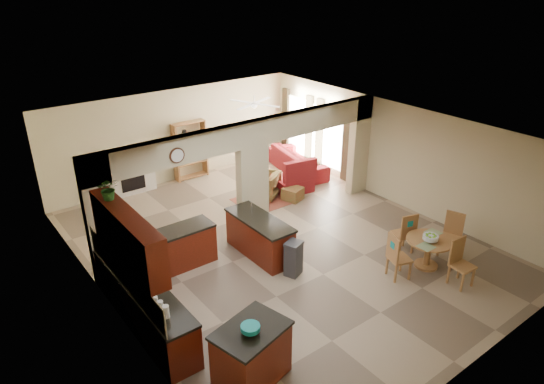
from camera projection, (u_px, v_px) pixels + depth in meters
floor at (278, 244)px, 11.56m from camera, size 10.00×10.00×0.00m
ceiling at (278, 131)px, 10.39m from camera, size 10.00×10.00×0.00m
wall_back at (176, 135)px, 14.58m from camera, size 8.00×0.00×8.00m
wall_front at (480, 300)px, 7.37m from camera, size 8.00×0.00×8.00m
wall_left at (104, 247)px, 8.77m from camera, size 0.00×10.00×10.00m
wall_right at (394, 153)px, 13.18m from camera, size 0.00×10.00×10.00m
partition_left_pier at (101, 221)px, 9.66m from camera, size 0.60×0.25×2.80m
partition_center_pier at (253, 188)px, 11.82m from camera, size 0.80×0.25×2.20m
partition_right_pier at (359, 146)px, 13.73m from camera, size 0.60×0.25×2.80m
partition_header at (252, 133)px, 11.23m from camera, size 8.00×0.25×0.60m
kitchen_counter at (153, 281)px, 9.39m from camera, size 2.52×3.29×1.48m
upper_cabinets at (127, 236)px, 8.07m from camera, size 0.35×2.40×0.90m
peninsula at (260, 237)px, 10.96m from camera, size 0.70×1.85×0.91m
wall_clock at (177, 156)px, 10.04m from camera, size 0.34×0.03×0.34m
rug at (265, 200)px, 13.74m from camera, size 1.60×1.30×0.01m
fireplace at (130, 174)px, 13.91m from camera, size 1.60×0.35×1.20m
shelving_unit at (190, 150)px, 14.85m from camera, size 1.00×0.32×1.80m
window_a at (333, 139)px, 14.90m from camera, size 0.02×0.90×1.90m
window_b at (298, 126)px, 16.13m from camera, size 0.02×0.90×1.90m
glazed_door at (315, 137)px, 15.58m from camera, size 0.02×0.70×2.10m
drape_a_left at (346, 144)px, 14.45m from camera, size 0.10×0.28×2.30m
drape_a_right at (319, 134)px, 15.31m from camera, size 0.10×0.28×2.30m
drape_b_left at (309, 131)px, 15.67m from camera, size 0.10×0.28×2.30m
drape_b_right at (286, 122)px, 16.54m from camera, size 0.10×0.28×2.30m
ceiling_fan at (254, 103)px, 13.47m from camera, size 1.00×1.00×0.10m
kitchen_island at (251, 354)px, 7.58m from camera, size 1.30×1.06×0.99m
teal_bowl at (250, 329)px, 7.26m from camera, size 0.30×0.30×0.14m
trash_can at (293, 260)px, 10.27m from camera, size 0.42×0.39×0.72m
dining_table at (428, 248)px, 10.51m from camera, size 0.99×0.99×0.68m
fruit_bowl at (430, 238)px, 10.30m from camera, size 0.33×0.33×0.18m
sofa at (297, 161)px, 15.54m from camera, size 2.63×1.46×0.73m
chaise at (292, 184)px, 14.27m from camera, size 1.16×1.01×0.41m
armchair at (264, 185)px, 13.81m from camera, size 1.10×1.11×0.74m
ottoman at (293, 194)px, 13.70m from camera, size 0.62×0.62×0.36m
plant at (108, 189)px, 8.24m from camera, size 0.44×0.41×0.40m
chair_north at (406, 232)px, 10.97m from camera, size 0.52×0.52×1.02m
chair_east at (452, 232)px, 10.95m from camera, size 0.53×0.53×1.02m
chair_south at (460, 260)px, 9.91m from camera, size 0.45×0.45×1.02m
chair_west at (396, 255)px, 10.08m from camera, size 0.53×0.53×1.02m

